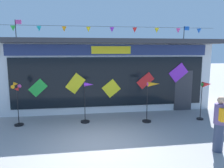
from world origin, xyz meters
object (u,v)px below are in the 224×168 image
Objects in this scene: wind_spinner_far_left at (17,100)px; wind_spinner_center_right at (205,91)px; kite_shop_building at (105,71)px; person_near_camera at (220,123)px; wind_spinner_center_left at (151,95)px; wind_spinner_left at (87,101)px.

wind_spinner_far_left is 1.07× the size of wind_spinner_center_right.
kite_shop_building is 6.28× the size of person_near_camera.
kite_shop_building is 6.15× the size of wind_spinner_center_left.
kite_shop_building is at bearing 133.79° from wind_spinner_center_right.
wind_spinner_center_left reaches higher than person_near_camera.
wind_spinner_center_right is 0.99× the size of person_near_camera.
wind_spinner_center_right is at bearing -2.54° from wind_spinner_far_left.
wind_spinner_center_right is (5.06, -0.37, 0.38)m from wind_spinner_left.
wind_spinner_center_left is 1.02× the size of person_near_camera.
wind_spinner_center_left is at bearing -66.31° from person_near_camera.
kite_shop_building reaches higher than wind_spinner_center_left.
kite_shop_building is 5.44m from wind_spinner_far_left.
wind_spinner_center_left is at bearing -69.80° from kite_shop_building.
person_near_camera reaches higher than wind_spinner_center_right.
person_near_camera is at bearing -69.52° from kite_shop_building.
wind_spinner_far_left is at bearing -23.46° from person_near_camera.
wind_spinner_far_left is at bearing -179.54° from wind_spinner_left.
wind_spinner_center_right is 3.17m from person_near_camera.
kite_shop_building is 6.32× the size of wind_spinner_center_right.
wind_spinner_far_left is 7.25m from person_near_camera.
kite_shop_building is at bearing 43.32° from wind_spinner_far_left.
kite_shop_building is 4.32m from wind_spinner_center_left.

